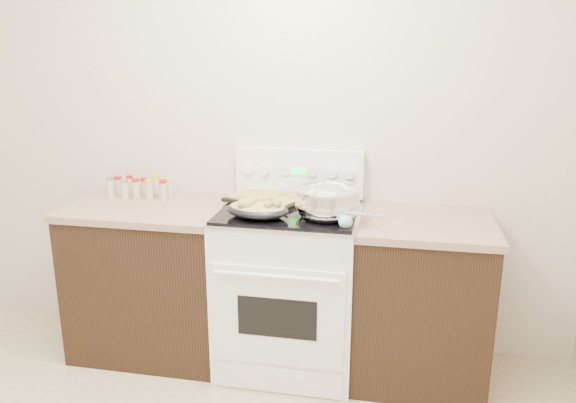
# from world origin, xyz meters

# --- Properties ---
(room_shell) EXTENTS (4.10, 3.60, 2.75)m
(room_shell) POSITION_xyz_m (0.00, 0.00, 1.70)
(room_shell) COLOR beige
(room_shell) RESTS_ON ground
(counter_left) EXTENTS (0.93, 0.67, 0.92)m
(counter_left) POSITION_xyz_m (-0.48, 1.43, 0.46)
(counter_left) COLOR black
(counter_left) RESTS_ON ground
(counter_right) EXTENTS (0.73, 0.67, 0.92)m
(counter_right) POSITION_xyz_m (1.08, 1.43, 0.46)
(counter_right) COLOR black
(counter_right) RESTS_ON ground
(kitchen_range) EXTENTS (0.78, 0.73, 1.22)m
(kitchen_range) POSITION_xyz_m (0.35, 1.42, 0.49)
(kitchen_range) COLOR white
(kitchen_range) RESTS_ON ground
(mixing_bowl) EXTENTS (0.38, 0.38, 0.21)m
(mixing_bowl) POSITION_xyz_m (0.57, 1.32, 1.02)
(mixing_bowl) COLOR silver
(mixing_bowl) RESTS_ON kitchen_range
(roasting_pan) EXTENTS (0.38, 0.29, 0.11)m
(roasting_pan) POSITION_xyz_m (0.21, 1.24, 0.99)
(roasting_pan) COLOR black
(roasting_pan) RESTS_ON kitchen_range
(baking_sheet) EXTENTS (0.51, 0.44, 0.06)m
(baking_sheet) POSITION_xyz_m (0.19, 1.54, 0.96)
(baking_sheet) COLOR black
(baking_sheet) RESTS_ON kitchen_range
(wooden_spoon) EXTENTS (0.11, 0.26, 0.04)m
(wooden_spoon) POSITION_xyz_m (0.29, 1.35, 0.95)
(wooden_spoon) COLOR #AB8D4E
(wooden_spoon) RESTS_ON kitchen_range
(blue_ladle) EXTENTS (0.23, 0.17, 0.09)m
(blue_ladle) POSITION_xyz_m (0.69, 1.18, 0.97)
(blue_ladle) COLOR #8CC1D1
(blue_ladle) RESTS_ON kitchen_range
(spice_jars) EXTENTS (0.39, 0.15, 0.13)m
(spice_jars) POSITION_xyz_m (-0.61, 1.59, 0.98)
(spice_jars) COLOR #BFB28C
(spice_jars) RESTS_ON counter_left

